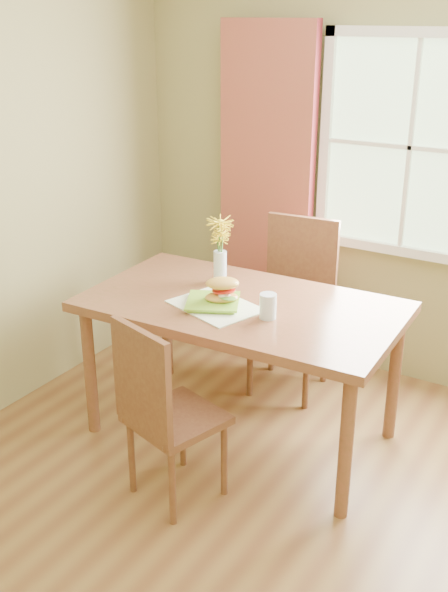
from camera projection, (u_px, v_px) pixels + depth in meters
room at (316, 276)px, 2.50m from camera, size 4.24×3.84×2.74m
curtain_left at (266, 197)px, 4.55m from camera, size 0.65×0.08×2.20m
dining_table at (242, 317)px, 3.69m from camera, size 1.70×1.00×0.81m
chair_near at (162, 407)px, 3.23m from camera, size 0.50×0.50×0.96m
chair_far at (295, 297)px, 4.29m from camera, size 0.50×0.50×1.09m
placemat at (216, 306)px, 3.60m from camera, size 0.53×0.45×0.01m
plate at (213, 303)px, 3.61m from camera, size 0.36×0.36×0.01m
croissant_sandwich at (222, 290)px, 3.59m from camera, size 0.22×0.20×0.13m
water_glass at (268, 307)px, 3.45m from camera, size 0.09×0.09×0.13m
flower_vase at (220, 242)px, 3.83m from camera, size 0.15×0.15×0.38m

